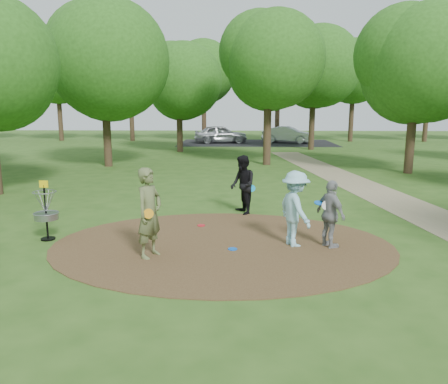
{
  "coord_description": "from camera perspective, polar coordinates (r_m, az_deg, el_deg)",
  "views": [
    {
      "loc": [
        0.4,
        -10.3,
        3.39
      ],
      "look_at": [
        0.0,
        1.2,
        1.1
      ],
      "focal_mm": 35.0,
      "sensor_mm": 36.0,
      "label": 1
    }
  ],
  "objects": [
    {
      "name": "ground",
      "position": [
        10.85,
        -0.22,
        -6.95
      ],
      "size": [
        100.0,
        100.0,
        0.0
      ],
      "primitive_type": "plane",
      "color": "#2D5119",
      "rests_on": "ground"
    },
    {
      "name": "dirt_clearing",
      "position": [
        10.85,
        -0.22,
        -6.9
      ],
      "size": [
        8.4,
        8.4,
        0.02
      ],
      "primitive_type": "cylinder",
      "color": "#47301C",
      "rests_on": "ground"
    },
    {
      "name": "parking_lot",
      "position": [
        40.47,
        4.29,
        6.42
      ],
      "size": [
        14.0,
        8.0,
        0.01
      ],
      "primitive_type": "cube",
      "color": "black",
      "rests_on": "ground"
    },
    {
      "name": "player_observer_with_disc",
      "position": [
        9.9,
        -9.72,
        -2.73
      ],
      "size": [
        0.77,
        0.89,
        2.05
      ],
      "color": "#5A643A",
      "rests_on": "ground"
    },
    {
      "name": "player_throwing_with_disc",
      "position": [
        10.7,
        9.28,
        -2.19
      ],
      "size": [
        1.24,
        1.37,
        1.86
      ],
      "color": "#96D0E0",
      "rests_on": "ground"
    },
    {
      "name": "player_walking_with_disc",
      "position": [
        13.73,
        2.45,
        0.93
      ],
      "size": [
        0.97,
        1.09,
        1.86
      ],
      "color": "black",
      "rests_on": "ground"
    },
    {
      "name": "player_waiting_with_disc",
      "position": [
        10.76,
        13.76,
        -2.85
      ],
      "size": [
        0.8,
        1.05,
        1.65
      ],
      "color": "gray",
      "rests_on": "ground"
    },
    {
      "name": "disc_ground_blue",
      "position": [
        10.48,
        1.13,
        -7.45
      ],
      "size": [
        0.22,
        0.22,
        0.02
      ],
      "primitive_type": "cylinder",
      "color": "blue",
      "rests_on": "dirt_clearing"
    },
    {
      "name": "disc_ground_red",
      "position": [
        12.49,
        -2.99,
        -4.38
      ],
      "size": [
        0.22,
        0.22,
        0.02
      ],
      "primitive_type": "cylinder",
      "color": "red",
      "rests_on": "dirt_clearing"
    },
    {
      "name": "car_left",
      "position": [
        40.16,
        -0.44,
        7.58
      ],
      "size": [
        5.06,
        2.69,
        1.64
      ],
      "primitive_type": "imported",
      "rotation": [
        0.0,
        0.0,
        1.73
      ],
      "color": "#A7A8AE",
      "rests_on": "ground"
    },
    {
      "name": "car_right",
      "position": [
        40.67,
        8.33,
        7.41
      ],
      "size": [
        4.84,
        2.96,
        1.5
      ],
      "primitive_type": "imported",
      "rotation": [
        0.0,
        0.0,
        1.25
      ],
      "color": "#B3B6BB",
      "rests_on": "ground"
    },
    {
      "name": "disc_golf_basket",
      "position": [
        11.95,
        -22.29,
        -1.75
      ],
      "size": [
        0.63,
        0.63,
        1.54
      ],
      "color": "black",
      "rests_on": "ground"
    },
    {
      "name": "tree_ring",
      "position": [
        19.34,
        4.77,
        16.63
      ],
      "size": [
        36.87,
        45.85,
        9.11
      ],
      "color": "#332316",
      "rests_on": "ground"
    }
  ]
}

